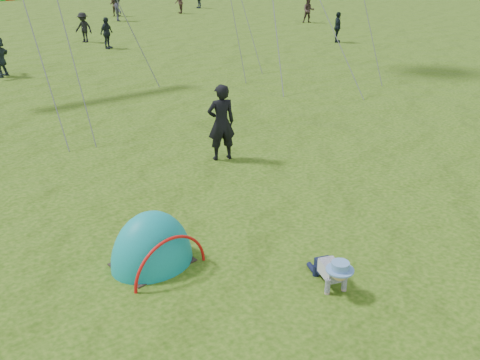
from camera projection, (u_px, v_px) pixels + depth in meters
ground at (303, 305)px, 8.23m from camera, size 140.00×140.00×0.00m
crawling_toddler at (333, 271)px, 8.54m from camera, size 0.79×0.94×0.62m
popup_tent at (153, 263)px, 9.31m from camera, size 1.63×1.40×1.93m
standing_adult at (221, 123)px, 13.39m from camera, size 0.82×0.65×1.95m
crowd_person_1 at (308, 10)px, 36.77m from camera, size 1.02×0.98×1.65m
crowd_person_2 at (338, 27)px, 29.51m from camera, size 0.95×0.97×1.64m
crowd_person_7 at (115, 4)px, 40.08m from camera, size 1.03×1.04×1.69m
crowd_person_9 at (118, 8)px, 37.50m from camera, size 0.87×1.24×1.75m
crowd_person_13 at (179, 2)px, 41.56m from camera, size 0.93×1.02×1.69m
crowd_person_14 at (107, 33)px, 27.76m from camera, size 1.01×0.80×1.60m
crowd_person_15 at (84, 27)px, 29.54m from camera, size 1.07×1.20×1.61m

